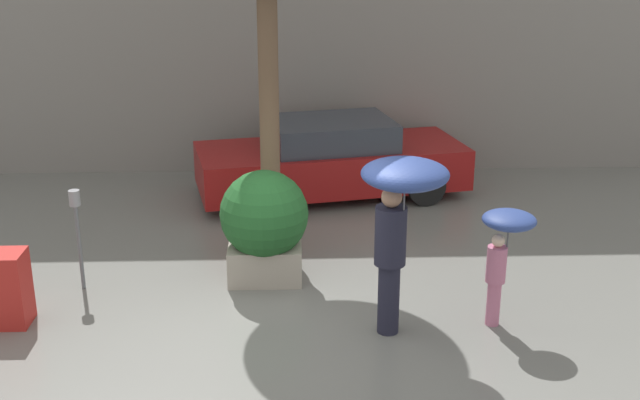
{
  "coord_description": "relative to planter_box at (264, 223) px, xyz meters",
  "views": [
    {
      "loc": [
        0.24,
        -8.27,
        4.48
      ],
      "look_at": [
        0.58,
        1.6,
        1.05
      ],
      "focal_mm": 45.0,
      "sensor_mm": 36.0,
      "label": 1
    }
  ],
  "objects": [
    {
      "name": "planter_box",
      "position": [
        0.0,
        0.0,
        0.0
      ],
      "size": [
        1.15,
        1.15,
        1.49
      ],
      "color": "#9E9384",
      "rests_on": "ground"
    },
    {
      "name": "building_facade",
      "position": [
        0.15,
        5.05,
        2.2
      ],
      "size": [
        18.0,
        0.3,
        6.0
      ],
      "color": "gray",
      "rests_on": "ground"
    },
    {
      "name": "person_child",
      "position": [
        2.77,
        -1.36,
        0.26
      ],
      "size": [
        0.61,
        0.61,
        1.41
      ],
      "rotation": [
        0.0,
        0.0,
        -0.14
      ],
      "color": "#B76684",
      "rests_on": "ground"
    },
    {
      "name": "parking_meter",
      "position": [
        -2.34,
        -0.2,
        0.15
      ],
      "size": [
        0.14,
        0.14,
        1.34
      ],
      "color": "#595B60",
      "rests_on": "ground"
    },
    {
      "name": "parked_car_near",
      "position": [
        1.03,
        3.48,
        -0.18
      ],
      "size": [
        4.79,
        2.67,
        1.33
      ],
      "rotation": [
        0.0,
        0.0,
        1.78
      ],
      "color": "maroon",
      "rests_on": "ground"
    },
    {
      "name": "newspaper_box",
      "position": [
        -2.98,
        -1.14,
        -0.35
      ],
      "size": [
        0.5,
        0.44,
        0.9
      ],
      "color": "#B2231E",
      "rests_on": "ground"
    },
    {
      "name": "person_adult",
      "position": [
        1.53,
        -1.55,
        0.79
      ],
      "size": [
        0.95,
        0.95,
        2.09
      ],
      "rotation": [
        0.0,
        0.0,
        -0.7
      ],
      "color": "#1E1E2D",
      "rests_on": "ground"
    },
    {
      "name": "ground_plane",
      "position": [
        0.15,
        -1.45,
        -0.8
      ],
      "size": [
        40.0,
        40.0,
        0.0
      ],
      "primitive_type": "plane",
      "color": "slate"
    }
  ]
}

